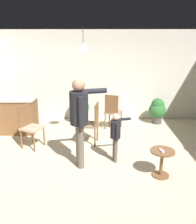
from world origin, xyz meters
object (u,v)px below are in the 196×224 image
potted_plant_by_wall (157,110)px  side_table_by_couch (162,160)px  dining_chair_centre_back (92,122)px  kitchen_counter (13,115)px  dining_chair_by_counter (29,125)px  person_child (116,132)px  potted_plant_corner (79,106)px  person_adult (80,114)px  dining_chair_near_wall (113,110)px  spare_remote_on_table (162,151)px

potted_plant_by_wall → side_table_by_couch: bearing=-101.2°
dining_chair_centre_back → potted_plant_by_wall: size_ratio=1.30×
kitchen_counter → dining_chair_by_counter: (0.70, -0.93, 0.07)m
person_child → potted_plant_corner: person_child is taller
dining_chair_by_counter → dining_chair_centre_back: bearing=122.6°
person_adult → dining_chair_near_wall: bearing=145.6°
person_adult → person_child: bearing=89.8°
dining_chair_near_wall → dining_chair_by_counter: bearing=-128.3°
dining_chair_near_wall → potted_plant_corner: (-0.97, 0.56, -0.05)m
person_adult → dining_chair_by_counter: 1.61m
dining_chair_by_counter → dining_chair_centre_back: same height
dining_chair_near_wall → dining_chair_centre_back: 1.11m
dining_chair_by_counter → potted_plant_corner: size_ratio=1.11×
kitchen_counter → potted_plant_by_wall: bearing=10.4°
dining_chair_by_counter → kitchen_counter: bearing=-118.3°
dining_chair_centre_back → potted_plant_corner: size_ratio=1.11×
person_adult → person_child: person_adult is taller
potted_plant_corner → side_table_by_couch: bearing=-59.7°
person_child → spare_remote_on_table: bearing=39.3°
side_table_by_couch → potted_plant_by_wall: potted_plant_by_wall is taller
potted_plant_corner → potted_plant_by_wall: (2.32, -0.06, -0.07)m
kitchen_counter → side_table_by_couch: (3.46, -2.18, -0.15)m
dining_chair_by_counter → dining_chair_centre_back: 1.45m
person_child → dining_chair_near_wall: size_ratio=1.04×
dining_chair_by_counter → spare_remote_on_table: (2.72, -1.30, -0.01)m
dining_chair_by_counter → spare_remote_on_table: size_ratio=7.69×
side_table_by_couch → potted_plant_corner: bearing=120.3°
side_table_by_couch → dining_chair_centre_back: size_ratio=0.52×
side_table_by_couch → person_adult: bearing=165.6°
side_table_by_couch → dining_chair_by_counter: bearing=155.6°
kitchen_counter → side_table_by_couch: size_ratio=2.42×
spare_remote_on_table → kitchen_counter: bearing=146.9°
potted_plant_corner → dining_chair_near_wall: bearing=-30.1°
side_table_by_couch → person_child: bearing=144.8°
person_child → potted_plant_by_wall: bearing=137.4°
kitchen_counter → person_child: 3.11m
person_adult → dining_chair_centre_back: 1.21m
dining_chair_by_counter → person_adult: bearing=79.9°
potted_plant_corner → spare_remote_on_table: size_ratio=6.92×
kitchen_counter → spare_remote_on_table: kitchen_counter is taller
person_adult → potted_plant_corner: person_adult is taller
dining_chair_near_wall → potted_plant_corner: 1.12m
side_table_by_couch → potted_plant_by_wall: bearing=78.8°
dining_chair_near_wall → dining_chair_centre_back: size_ratio=1.00×
person_child → dining_chair_centre_back: bearing=-161.9°
person_child → side_table_by_couch: bearing=42.6°
dining_chair_near_wall → spare_remote_on_table: (0.74, -2.47, -0.01)m
person_child → dining_chair_near_wall: person_child is taller
person_child → person_adult: bearing=-87.6°
person_child → dining_chair_by_counter: person_child is taller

